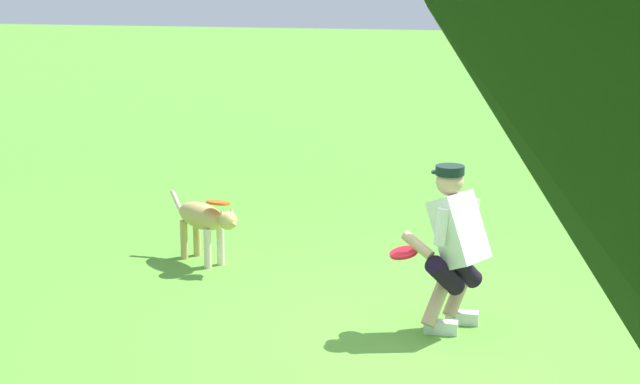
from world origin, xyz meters
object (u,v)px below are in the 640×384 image
person (454,243)px  frisbee_flying (218,203)px  frisbee_held (404,253)px  dog (205,220)px

person → frisbee_flying: (2.21, -1.12, -0.07)m
person → frisbee_held: person is taller
dog → person: bearing=10.0°
frisbee_flying → frisbee_held: 2.17m
dog → frisbee_held: size_ratio=3.98×
dog → frisbee_held: frisbee_held is taller
frisbee_flying → dog: bearing=-36.8°
person → frisbee_held: (0.38, 0.04, -0.09)m
person → frisbee_held: bearing=38.4°
frisbee_held → dog: bearing=-32.9°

